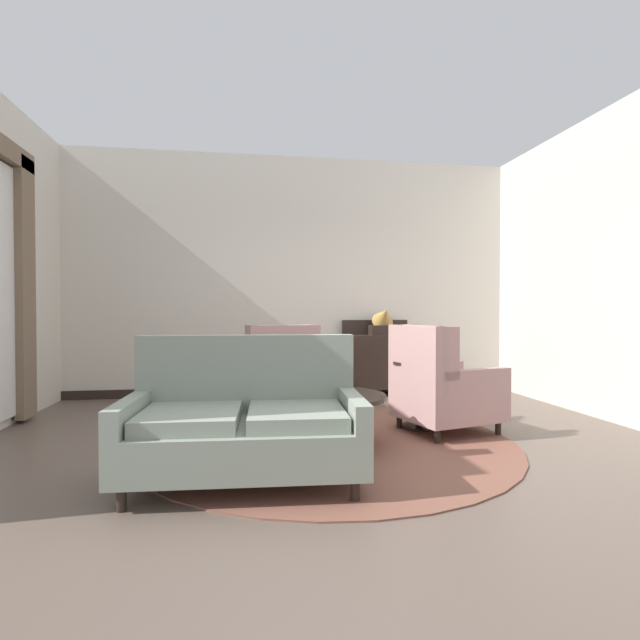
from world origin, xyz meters
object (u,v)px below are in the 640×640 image
at_px(armchair_near_sideboard, 440,388).
at_px(sideboard, 378,361).
at_px(gramophone, 383,319).
at_px(settee, 245,424).
at_px(coffee_table, 329,403).
at_px(armchair_back_corner, 278,379).
at_px(side_table, 420,388).
at_px(porcelain_vase, 326,375).

relative_size(armchair_near_sideboard, sideboard, 0.99).
xyz_separation_m(armchair_near_sideboard, gramophone, (0.04, 2.10, 0.63)).
bearing_deg(settee, coffee_table, 49.33).
relative_size(settee, sideboard, 1.56).
bearing_deg(armchair_back_corner, sideboard, -151.85).
relative_size(armchair_near_sideboard, gramophone, 2.20).
bearing_deg(armchair_back_corner, settee, 67.46).
distance_m(armchair_back_corner, side_table, 1.55).
bearing_deg(armchair_near_sideboard, side_table, 19.79).
distance_m(sideboard, gramophone, 0.59).
distance_m(armchair_near_sideboard, gramophone, 2.19).
height_order(settee, armchair_near_sideboard, armchair_near_sideboard).
relative_size(coffee_table, porcelain_vase, 2.63).
distance_m(settee, sideboard, 3.73).
relative_size(armchair_near_sideboard, armchair_back_corner, 1.01).
height_order(coffee_table, settee, settee).
xyz_separation_m(settee, armchair_near_sideboard, (1.86, 1.05, 0.03)).
xyz_separation_m(settee, gramophone, (1.91, 3.15, 0.66)).
relative_size(armchair_back_corner, sideboard, 0.98).
height_order(armchair_near_sideboard, side_table, armchair_near_sideboard).
xyz_separation_m(porcelain_vase, sideboard, (1.15, 2.42, -0.14)).
bearing_deg(armchair_back_corner, coffee_table, 94.79).
height_order(settee, gramophone, gramophone).
distance_m(porcelain_vase, armchair_back_corner, 1.22).
bearing_deg(armchair_near_sideboard, settee, 104.44).
relative_size(settee, side_table, 2.41).
bearing_deg(coffee_table, gramophone, 63.75).
relative_size(settee, armchair_near_sideboard, 1.57).
relative_size(sideboard, gramophone, 2.22).
bearing_deg(settee, gramophone, 62.06).
bearing_deg(armchair_back_corner, gramophone, -154.61).
relative_size(coffee_table, sideboard, 0.94).
distance_m(porcelain_vase, sideboard, 2.69).
bearing_deg(coffee_table, sideboard, 65.38).
bearing_deg(side_table, armchair_back_corner, 152.32).
bearing_deg(sideboard, porcelain_vase, -115.46).
distance_m(porcelain_vase, gramophone, 2.67).
distance_m(settee, armchair_back_corner, 2.00).
bearing_deg(coffee_table, armchair_back_corner, 106.87).
height_order(armchair_back_corner, gramophone, gramophone).
distance_m(side_table, gramophone, 2.02).
distance_m(coffee_table, settee, 1.05).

